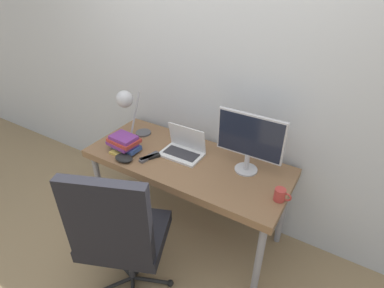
# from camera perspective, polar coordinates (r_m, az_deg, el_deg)

# --- Properties ---
(ground_plane) EXTENTS (12.00, 12.00, 0.00)m
(ground_plane) POSITION_cam_1_polar(r_m,az_deg,el_deg) (2.63, -5.03, -20.09)
(ground_plane) COLOR #937A56
(wall_back) EXTENTS (8.00, 0.05, 2.60)m
(wall_back) POSITION_cam_1_polar(r_m,az_deg,el_deg) (2.38, 4.09, 12.92)
(wall_back) COLOR silver
(wall_back) RESTS_ON ground_plane
(desk) EXTENTS (1.59, 0.67, 0.75)m
(desk) POSITION_cam_1_polar(r_m,az_deg,el_deg) (2.36, -1.04, -4.26)
(desk) COLOR brown
(desk) RESTS_ON ground_plane
(laptop) EXTENTS (0.33, 0.21, 0.22)m
(laptop) POSITION_cam_1_polar(r_m,az_deg,el_deg) (2.36, -1.68, -0.90)
(laptop) COLOR silver
(laptop) RESTS_ON desk
(monitor) EXTENTS (0.48, 0.17, 0.45)m
(monitor) POSITION_cam_1_polar(r_m,az_deg,el_deg) (2.10, 10.92, 0.89)
(monitor) COLOR #B7B7BC
(monitor) RESTS_ON desk
(desk_lamp) EXTENTS (0.13, 0.31, 0.46)m
(desk_lamp) POSITION_cam_1_polar(r_m,az_deg,el_deg) (2.43, -12.24, 7.50)
(desk_lamp) COLOR #4C4C51
(desk_lamp) RESTS_ON desk
(office_chair) EXTENTS (0.67, 0.62, 1.10)m
(office_chair) POSITION_cam_1_polar(r_m,az_deg,el_deg) (2.00, -13.82, -15.93)
(office_chair) COLOR black
(office_chair) RESTS_ON ground_plane
(book_stack) EXTENTS (0.26, 0.20, 0.13)m
(book_stack) POSITION_cam_1_polar(r_m,az_deg,el_deg) (2.45, -12.78, 0.15)
(book_stack) COLOR gold
(book_stack) RESTS_ON desk
(tv_remote) EXTENTS (0.12, 0.16, 0.02)m
(tv_remote) POSITION_cam_1_polar(r_m,az_deg,el_deg) (2.34, -7.99, -2.53)
(tv_remote) COLOR black
(tv_remote) RESTS_ON desk
(media_remote) EXTENTS (0.07, 0.18, 0.02)m
(media_remote) POSITION_cam_1_polar(r_m,az_deg,el_deg) (2.35, -8.16, -2.48)
(media_remote) COLOR #4C4C51
(media_remote) RESTS_ON desk
(mug) EXTENTS (0.11, 0.07, 0.09)m
(mug) POSITION_cam_1_polar(r_m,az_deg,el_deg) (2.01, 16.47, -9.28)
(mug) COLOR #B23833
(mug) RESTS_ON desk
(game_controller) EXTENTS (0.15, 0.11, 0.04)m
(game_controller) POSITION_cam_1_polar(r_m,az_deg,el_deg) (2.35, -12.85, -2.62)
(game_controller) COLOR black
(game_controller) RESTS_ON desk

